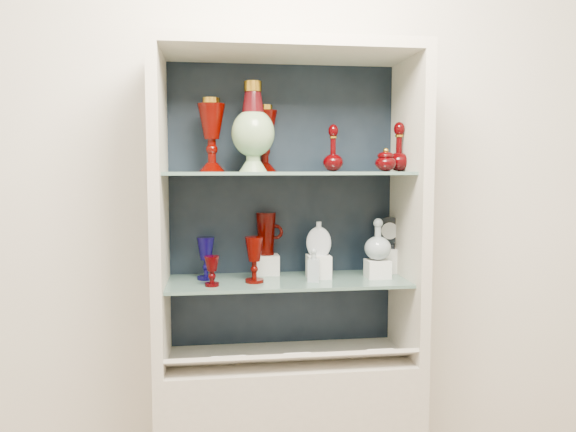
{
  "coord_description": "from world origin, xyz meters",
  "views": [
    {
      "loc": [
        -0.28,
        -0.58,
        1.49
      ],
      "look_at": [
        0.0,
        1.53,
        1.3
      ],
      "focal_mm": 35.0,
      "sensor_mm": 36.0,
      "label": 1
    }
  ],
  "objects": [
    {
      "name": "wall_back",
      "position": [
        0.0,
        1.75,
        1.4
      ],
      "size": [
        3.5,
        0.02,
        2.8
      ],
      "primitive_type": "cube",
      "color": "silver",
      "rests_on": "ground"
    },
    {
      "name": "cabinet_back_panel",
      "position": [
        0.0,
        1.72,
        1.32
      ],
      "size": [
        0.98,
        0.02,
        1.15
      ],
      "primitive_type": "cube",
      "color": "black",
      "rests_on": "cabinet_base"
    },
    {
      "name": "cabinet_side_left",
      "position": [
        -0.48,
        1.53,
        1.32
      ],
      "size": [
        0.04,
        0.4,
        1.15
      ],
      "primitive_type": "cube",
      "color": "beige",
      "rests_on": "cabinet_base"
    },
    {
      "name": "cabinet_side_right",
      "position": [
        0.48,
        1.53,
        1.32
      ],
      "size": [
        0.04,
        0.4,
        1.15
      ],
      "primitive_type": "cube",
      "color": "beige",
      "rests_on": "cabinet_base"
    },
    {
      "name": "cabinet_top_cap",
      "position": [
        0.0,
        1.53,
        1.92
      ],
      "size": [
        1.0,
        0.4,
        0.04
      ],
      "primitive_type": "cube",
      "color": "beige",
      "rests_on": "cabinet_side_left"
    },
    {
      "name": "shelf_lower",
      "position": [
        0.0,
        1.55,
        1.04
      ],
      "size": [
        0.92,
        0.34,
        0.01
      ],
      "primitive_type": "cube",
      "color": "slate",
      "rests_on": "cabinet_side_left"
    },
    {
      "name": "shelf_upper",
      "position": [
        0.0,
        1.55,
        1.46
      ],
      "size": [
        0.92,
        0.34,
        0.01
      ],
      "primitive_type": "cube",
      "color": "slate",
      "rests_on": "cabinet_side_left"
    },
    {
      "name": "label_ledge",
      "position": [
        0.0,
        1.42,
        0.78
      ],
      "size": [
        0.92,
        0.17,
        0.09
      ],
      "primitive_type": "cube",
      "rotation": [
        -0.44,
        0.0,
        0.0
      ],
      "color": "beige",
      "rests_on": "cabinet_base"
    },
    {
      "name": "label_card_0",
      "position": [
        -0.22,
        1.42,
        0.8
      ],
      "size": [
        0.1,
        0.06,
        0.03
      ],
      "primitive_type": "cube",
      "rotation": [
        -0.44,
        0.0,
        0.0
      ],
      "color": "white",
      "rests_on": "label_ledge"
    },
    {
      "name": "label_card_1",
      "position": [
        0.02,
        1.42,
        0.8
      ],
      "size": [
        0.1,
        0.06,
        0.03
      ],
      "primitive_type": "cube",
      "rotation": [
        -0.44,
        0.0,
        0.0
      ],
      "color": "white",
      "rests_on": "label_ledge"
    },
    {
      "name": "label_card_2",
      "position": [
        0.33,
        1.42,
        0.8
      ],
      "size": [
        0.1,
        0.06,
        0.03
      ],
      "primitive_type": "cube",
      "rotation": [
        -0.44,
        0.0,
        0.0
      ],
      "color": "white",
      "rests_on": "label_ledge"
    },
    {
      "name": "label_card_3",
      "position": [
        -0.25,
        1.42,
        0.8
      ],
      "size": [
        0.1,
        0.06,
        0.03
      ],
      "primitive_type": "cube",
      "rotation": [
        -0.44,
        0.0,
        0.0
      ],
      "color": "white",
      "rests_on": "label_ledge"
    },
    {
      "name": "pedestal_lamp_left",
      "position": [
        -0.29,
        1.57,
        1.61
      ],
      "size": [
        0.13,
        0.13,
        0.27
      ],
      "primitive_type": null,
      "rotation": [
        0.0,
        0.0,
        0.33
      ],
      "color": "#480400",
      "rests_on": "shelf_upper"
    },
    {
      "name": "pedestal_lamp_right",
      "position": [
        -0.08,
        1.64,
        1.6
      ],
      "size": [
        0.12,
        0.12,
        0.26
      ],
      "primitive_type": null,
      "rotation": [
        0.0,
        0.0,
        0.23
      ],
      "color": "#480400",
      "rests_on": "shelf_upper"
    },
    {
      "name": "enamel_urn",
      "position": [
        -0.13,
        1.52,
        1.64
      ],
      "size": [
        0.2,
        0.2,
        0.33
      ],
      "primitive_type": null,
      "rotation": [
        0.0,
        0.0,
        0.27
      ],
      "color": "#0C482C",
      "rests_on": "shelf_upper"
    },
    {
      "name": "ruby_decanter_a",
      "position": [
        0.18,
        1.54,
        1.57
      ],
      "size": [
        0.08,
        0.08,
        0.2
      ],
      "primitive_type": null,
      "rotation": [
        0.0,
        0.0,
        0.01
      ],
      "color": "#3D0001",
      "rests_on": "shelf_upper"
    },
    {
      "name": "ruby_decanter_b",
      "position": [
        0.44,
        1.55,
        1.57
      ],
      "size": [
        0.11,
        0.11,
        0.2
      ],
      "primitive_type": null,
      "rotation": [
        0.0,
        0.0,
        -0.28
      ],
      "color": "#3D0001",
      "rests_on": "shelf_upper"
    },
    {
      "name": "lidded_bowl",
      "position": [
        0.37,
        1.49,
        1.52
      ],
      "size": [
        0.1,
        0.1,
        0.09
      ],
      "primitive_type": null,
      "rotation": [
        0.0,
        0.0,
        0.3
      ],
      "color": "#3D0001",
      "rests_on": "shelf_upper"
    },
    {
      "name": "cobalt_goblet",
      "position": [
        -0.31,
        1.6,
        1.13
      ],
      "size": [
        0.09,
        0.09,
        0.17
      ],
      "primitive_type": null,
      "rotation": [
        0.0,
        0.0,
        -0.35
      ],
      "color": "#0B053D",
      "rests_on": "shelf_lower"
    },
    {
      "name": "ruby_goblet_tall",
      "position": [
        -0.13,
        1.51,
        1.14
      ],
      "size": [
        0.08,
        0.08,
        0.17
      ],
      "primitive_type": null,
      "rotation": [
        0.0,
        0.0,
        0.06
      ],
      "color": "#480400",
      "rests_on": "shelf_lower"
    },
    {
      "name": "ruby_goblet_small",
      "position": [
        -0.29,
        1.47,
        1.11
      ],
      "size": [
        0.06,
        0.06,
        0.11
      ],
      "primitive_type": null,
      "rotation": [
        0.0,
        0.0,
        0.03
      ],
      "color": "#3D0001",
      "rests_on": "shelf_lower"
    },
    {
      "name": "riser_ruby_pitcher",
      "position": [
        -0.07,
        1.67,
        1.09
      ],
      "size": [
        0.1,
        0.1,
        0.08
      ],
      "primitive_type": "cube",
      "color": "silver",
      "rests_on": "shelf_lower"
    },
    {
      "name": "ruby_pitcher",
      "position": [
        -0.07,
        1.67,
        1.22
      ],
      "size": [
        0.15,
        0.13,
        0.17
      ],
      "primitive_type": null,
      "rotation": [
        0.0,
        0.0,
        -0.4
      ],
      "color": "#480400",
      "rests_on": "riser_ruby_pitcher"
    },
    {
      "name": "clear_square_bottle",
      "position": [
        0.09,
        1.5,
        1.11
      ],
      "size": [
        0.05,
        0.05,
        0.13
      ],
      "primitive_type": null,
      "rotation": [
        0.0,
        0.0,
        -0.26
      ],
      "color": "#8F9FA5",
      "rests_on": "shelf_lower"
    },
    {
      "name": "riser_flat_flask",
      "position": [
        0.13,
        1.57,
        1.09
      ],
      "size": [
        0.09,
        0.09,
        0.09
      ],
      "primitive_type": "cube",
      "color": "silver",
      "rests_on": "shelf_lower"
    },
    {
      "name": "flat_flask",
      "position": [
        0.13,
        1.57,
        1.21
      ],
      "size": [
        0.11,
        0.06,
        0.14
      ],
      "primitive_type": null,
      "rotation": [
        0.0,
        0.0,
        -0.27
      ],
      "color": "silver",
      "rests_on": "riser_flat_flask"
    },
    {
      "name": "riser_clear_round_decanter",
      "position": [
        0.36,
        1.54,
        1.08
      ],
      "size": [
        0.09,
        0.09,
        0.07
      ],
      "primitive_type": "cube",
      "color": "silver",
      "rests_on": "shelf_lower"
    },
    {
      "name": "clear_round_decanter",
      "position": [
        0.36,
        1.54,
        1.2
      ],
      "size": [
        0.11,
        0.11,
        0.16
      ],
      "primitive_type": null,
      "rotation": [
        0.0,
        0.0,
        -0.09
      ],
      "color": "#8F9FA5",
      "rests_on": "riser_clear_round_decanter"
    },
    {
      "name": "riser_cameo_medallion",
      "position": [
        0.44,
        1.64,
        1.1
      ],
      "size": [
        0.08,
        0.08,
        0.1
      ],
      "primitive_type": "cube",
      "color": "silver",
      "rests_on": "shelf_lower"
    },
    {
      "name": "cameo_medallion",
      "position": [
        0.44,
        1.64,
        1.22
      ],
      "size": [
        0.12,
        0.08,
        0.14
      ],
      "primitive_type": null,
      "rotation": [
        0.0,
        0.0,
        -0.37
      ],
      "color": "black",
      "rests_on": "riser_cameo_medallion"
    }
  ]
}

